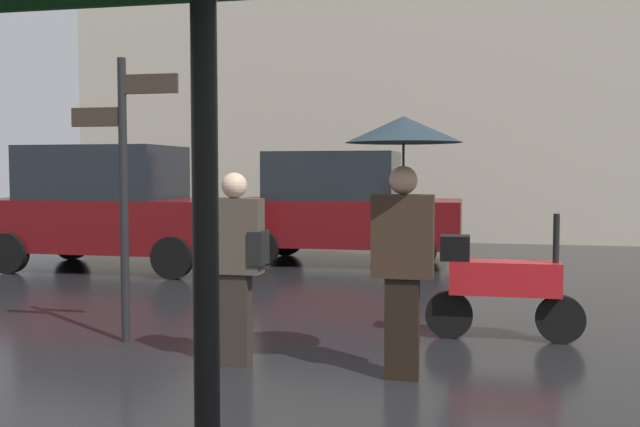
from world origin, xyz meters
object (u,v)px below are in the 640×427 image
Objects in this scene: pedestrian_with_umbrella at (403,182)px; parked_car_right at (112,207)px; parked_car_left at (341,207)px; parked_scooter at (499,283)px; street_signpost at (124,170)px; pedestrian_with_bag at (236,256)px.

parked_car_right is at bearing 176.78° from pedestrian_with_umbrella.
pedestrian_with_umbrella reaches higher than parked_car_right.
parked_car_left is 3.90m from parked_car_right.
parked_car_left is at bearing 103.38° from parked_scooter.
parked_scooter is 3.75m from street_signpost.
pedestrian_with_bag is at bearing -160.28° from parked_scooter.
parked_scooter is at bearing 99.86° from parked_car_left.
pedestrian_with_bag is 1.59m from street_signpost.
parked_scooter is 7.29m from parked_car_right.
street_signpost is at bearing -152.04° from pedestrian_with_umbrella.
pedestrian_with_umbrella reaches higher than parked_scooter.
street_signpost is (-2.70, 0.66, 0.09)m from pedestrian_with_umbrella.
pedestrian_with_umbrella is 0.48× the size of parked_car_right.
parked_car_left is (-1.73, 6.79, -0.56)m from pedestrian_with_umbrella.
street_signpost reaches higher than pedestrian_with_bag.
parked_scooter is 0.35× the size of parked_car_right.
parked_car_left is at bearing 53.18° from pedestrian_with_bag.
parked_car_left reaches higher than pedestrian_with_bag.
pedestrian_with_umbrella is 0.76× the size of street_signpost.
parked_scooter is at bearing -18.81° from parked_car_right.
parked_scooter is (0.79, 1.46, -0.99)m from pedestrian_with_umbrella.
parked_scooter is at bearing 103.14° from pedestrian_with_umbrella.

